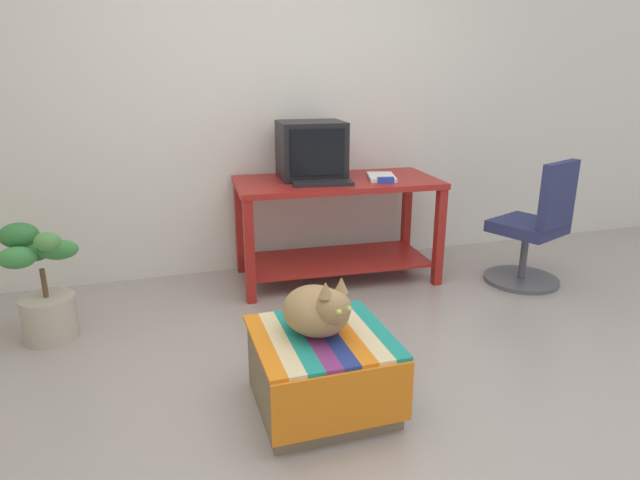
# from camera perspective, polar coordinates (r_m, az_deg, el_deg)

# --- Properties ---
(ground_plane) EXTENTS (14.00, 14.00, 0.00)m
(ground_plane) POSITION_cam_1_polar(r_m,az_deg,el_deg) (2.56, 5.55, -17.54)
(ground_plane) COLOR #9E9389
(back_wall) EXTENTS (8.00, 0.10, 2.60)m
(back_wall) POSITION_cam_1_polar(r_m,az_deg,el_deg) (4.06, -5.52, 15.13)
(back_wall) COLOR silver
(back_wall) RESTS_ON ground_plane
(desk) EXTENTS (1.44, 0.75, 0.73)m
(desk) POSITION_cam_1_polar(r_m,az_deg,el_deg) (3.85, 1.76, 3.00)
(desk) COLOR maroon
(desk) RESTS_ON ground_plane
(tv_monitor) EXTENTS (0.47, 0.40, 0.39)m
(tv_monitor) POSITION_cam_1_polar(r_m,az_deg,el_deg) (3.82, -0.92, 9.37)
(tv_monitor) COLOR black
(tv_monitor) RESTS_ON desk
(keyboard) EXTENTS (0.42, 0.21, 0.02)m
(keyboard) POSITION_cam_1_polar(r_m,az_deg,el_deg) (3.62, 0.30, 6.01)
(keyboard) COLOR black
(keyboard) RESTS_ON desk
(book) EXTENTS (0.25, 0.33, 0.02)m
(book) POSITION_cam_1_polar(r_m,az_deg,el_deg) (3.84, 6.46, 6.59)
(book) COLOR white
(book) RESTS_ON desk
(ottoman_with_blanket) EXTENTS (0.59, 0.60, 0.36)m
(ottoman_with_blanket) POSITION_cam_1_polar(r_m,az_deg,el_deg) (2.49, 0.19, -13.57)
(ottoman_with_blanket) COLOR #7A664C
(ottoman_with_blanket) RESTS_ON ground_plane
(cat) EXTENTS (0.37, 0.42, 0.29)m
(cat) POSITION_cam_1_polar(r_m,az_deg,el_deg) (2.36, -0.10, -7.33)
(cat) COLOR #9E7A4C
(cat) RESTS_ON ottoman_with_blanket
(potted_plant) EXTENTS (0.38, 0.36, 0.69)m
(potted_plant) POSITION_cam_1_polar(r_m,az_deg,el_deg) (3.38, -26.97, -4.92)
(potted_plant) COLOR #B7A893
(potted_plant) RESTS_ON ground_plane
(office_chair) EXTENTS (0.55, 0.55, 0.89)m
(office_chair) POSITION_cam_1_polar(r_m,az_deg,el_deg) (4.04, 21.59, 0.80)
(office_chair) COLOR #4C4C51
(office_chair) RESTS_ON ground_plane
(stapler) EXTENTS (0.12, 0.06, 0.04)m
(stapler) POSITION_cam_1_polar(r_m,az_deg,el_deg) (3.70, 6.91, 6.28)
(stapler) COLOR #2342B7
(stapler) RESTS_ON desk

